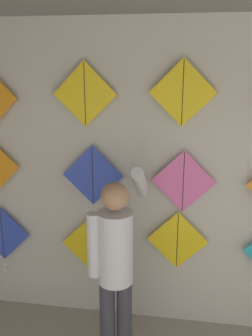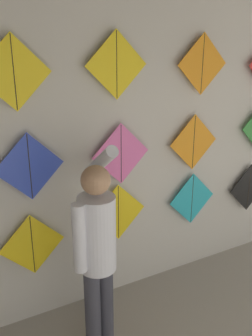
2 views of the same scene
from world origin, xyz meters
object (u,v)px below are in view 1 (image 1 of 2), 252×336
Objects in this scene: kite_0 at (3,236)px; kite_1 at (91,244)px; kite_11 at (85,94)px; kite_6 at (93,175)px; kite_2 at (177,240)px; shopkeeper at (116,260)px; kite_12 at (183,93)px; kite_7 at (183,182)px.

kite_0 is 1.25× the size of kite_1.
kite_1 is at bearing 0.00° from kite_11.
kite_2 is at bearing 0.00° from kite_6.
shopkeeper is 3.06× the size of kite_6.
kite_12 is (1.69, 0.00, 1.40)m from kite_0.
kite_6 is (-0.31, 0.55, 0.50)m from shopkeeper.
kite_6 is at bearing 0.00° from kite_11.
kite_0 is 2.20m from kite_12.
kite_12 is (0.46, 0.55, 1.24)m from shopkeeper.
kite_6 is at bearing 0.04° from kite_0.
kite_11 is 0.82m from kite_12.
kite_11 is at bearing 180.00° from kite_1.
kite_1 is at bearing 180.00° from kite_7.
shopkeeper is 0.81m from kite_6.
kite_0 is 1.70m from kite_2.
kite_6 is at bearing 180.00° from kite_7.
kite_7 is at bearing 0.00° from kite_6.
kite_2 is 1.32m from kite_12.
kite_1 is 1.40m from kite_11.
kite_1 is at bearing 180.00° from kite_2.
kite_12 is at bearing 0.00° from kite_1.
kite_1 is at bearing 103.80° from shopkeeper.
kite_2 is (1.70, 0.00, 0.09)m from kite_0.
kite_12 reaches higher than kite_7.
kite_1 is at bearing 0.04° from kite_0.
kite_2 reaches higher than kite_1.
kite_7 is at bearing 30.04° from shopkeeper.
shopkeeper is 1.43m from kite_12.
kite_1 is 0.69m from kite_6.
kite_6 is (0.04, 0.00, 0.69)m from kite_1.
kite_7 is (0.49, 0.55, 0.48)m from shopkeeper.
kite_2 reaches higher than kite_0.
kite_7 is at bearing 0.00° from kite_2.
kite_1 is 1.00× the size of kite_12.
kite_6 is at bearing 0.00° from kite_1.
shopkeeper is at bearing -24.12° from kite_0.
kite_12 is (-0.03, 0.00, 0.75)m from kite_7.
kite_0 is 1.25× the size of kite_11.
kite_2 is 1.53m from kite_11.
kite_6 is 0.72m from kite_11.
kite_12 is at bearing 0.02° from kite_0.
kite_1 is 0.82m from kite_2.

